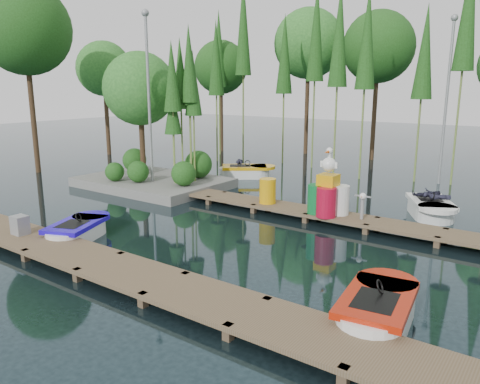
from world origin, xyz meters
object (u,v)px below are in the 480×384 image
Objects in this scene: yellow_barrel at (268,191)px; drum_cluster at (328,195)px; boat_yellow_far at (245,171)px; utility_cabinet at (20,225)px; boat_blue at (78,231)px; boat_red at (377,310)px; island at (150,113)px.

yellow_barrel is 2.37m from drum_cluster.
drum_cluster reaches higher than boat_yellow_far.
yellow_barrel reaches higher than utility_cabinet.
boat_yellow_far reaches higher than yellow_barrel.
drum_cluster reaches higher than boat_blue.
boat_red is 0.96× the size of boat_yellow_far.
yellow_barrel is (2.82, 5.77, 0.50)m from boat_blue.
drum_cluster is at bearing -3.82° from yellow_barrel.
yellow_barrel is at bearing -64.13° from boat_yellow_far.
boat_yellow_far is 3.33× the size of yellow_barrel.
utility_cabinet is at bearing -147.56° from boat_blue.
yellow_barrel is (4.20, -4.61, 0.45)m from boat_yellow_far.
boat_blue is at bearing -132.69° from drum_cluster.
drum_cluster is at bearing -52.48° from boat_yellow_far.
drum_cluster reaches higher than yellow_barrel.
island is 8.70m from utility_cabinet.
utility_cabinet reaches higher than boat_blue.
utility_cabinet reaches higher than boat_red.
drum_cluster reaches higher than boat_red.
boat_blue is 0.95× the size of boat_red.
island reaches higher than utility_cabinet.
drum_cluster is at bearing 116.28° from boat_red.
boat_red is 9.75m from utility_cabinet.
island is at bearing 97.28° from boat_blue.
yellow_barrel is (-5.94, 5.51, 0.48)m from boat_red.
island is 9.24m from drum_cluster.
island is 2.54× the size of boat_blue.
utility_cabinet is (-0.87, -1.23, 0.33)m from boat_blue.
island reaches higher than boat_yellow_far.
island is 12.88× the size of utility_cabinet.
boat_blue is at bearing -60.40° from island.
boat_red is at bearing 8.79° from utility_cabinet.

